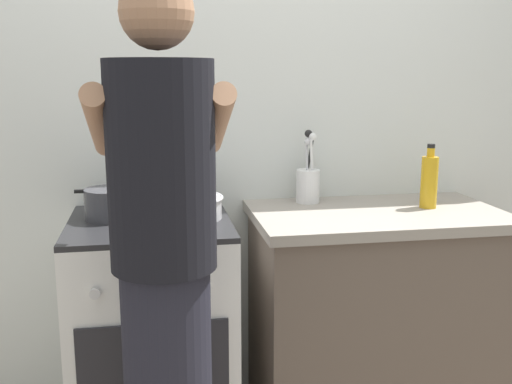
{
  "coord_description": "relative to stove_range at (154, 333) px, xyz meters",
  "views": [
    {
      "loc": [
        -0.33,
        -2.04,
        1.44
      ],
      "look_at": [
        0.05,
        0.12,
        1.0
      ],
      "focal_mm": 41.73,
      "sensor_mm": 36.0,
      "label": 1
    }
  ],
  "objects": [
    {
      "name": "person",
      "position": [
        0.04,
        -0.55,
        0.41
      ],
      "size": [
        0.41,
        0.5,
        1.7
      ],
      "color": "black",
      "rests_on": "ground"
    },
    {
      "name": "utensil_crock",
      "position": [
        0.67,
        0.2,
        0.54
      ],
      "size": [
        0.1,
        0.1,
        0.31
      ],
      "color": "silver",
      "rests_on": "countertop"
    },
    {
      "name": "mixing_bowl",
      "position": [
        0.14,
        0.01,
        0.5
      ],
      "size": [
        0.28,
        0.28,
        0.09
      ],
      "color": "#B7B7BC",
      "rests_on": "stove_range"
    },
    {
      "name": "pot",
      "position": [
        -0.14,
        0.05,
        0.51
      ],
      "size": [
        0.26,
        0.19,
        0.12
      ],
      "color": "#38383D",
      "rests_on": "stove_range"
    },
    {
      "name": "oil_bottle",
      "position": [
        1.12,
        0.02,
        0.56
      ],
      "size": [
        0.07,
        0.07,
        0.26
      ],
      "color": "gold",
      "rests_on": "countertop"
    },
    {
      "name": "back_wall",
      "position": [
        0.55,
        0.35,
        0.8
      ],
      "size": [
        3.2,
        0.1,
        2.5
      ],
      "color": "silver",
      "rests_on": "ground"
    },
    {
      "name": "countertop",
      "position": [
        0.9,
        0.0,
        0.0
      ],
      "size": [
        1.0,
        0.6,
        0.9
      ],
      "color": "brown",
      "rests_on": "ground"
    },
    {
      "name": "stove_range",
      "position": [
        0.0,
        0.0,
        0.0
      ],
      "size": [
        0.6,
        0.62,
        0.9
      ],
      "color": "white",
      "rests_on": "ground"
    }
  ]
}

